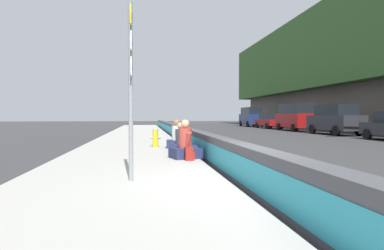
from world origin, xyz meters
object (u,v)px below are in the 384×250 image
(seated_person_rear, at_px, (180,142))
(seated_person_middle, at_px, (185,144))
(seated_person_far, at_px, (177,139))
(parked_car_far, at_px, (269,121))
(parked_car_fourth, at_px, (335,119))
(route_sign_post, at_px, (131,77))
(seated_person_foreground, at_px, (185,146))
(parked_car_midline, at_px, (295,117))
(parked_car_farther, at_px, (251,116))
(fire_hydrant, at_px, (155,136))
(backpack, at_px, (189,154))

(seated_person_rear, bearing_deg, seated_person_middle, -176.63)
(seated_person_far, xyz_separation_m, parked_car_far, (22.09, -12.87, 0.36))
(seated_person_rear, relative_size, parked_car_far, 0.23)
(seated_person_middle, distance_m, parked_car_fourth, 17.51)
(route_sign_post, xyz_separation_m, seated_person_foreground, (3.32, -1.53, -1.72))
(parked_car_midline, bearing_deg, seated_person_middle, 144.52)
(seated_person_foreground, distance_m, parked_car_farther, 34.24)
(route_sign_post, xyz_separation_m, parked_car_farther, (35.02, -14.46, -0.88))
(seated_person_far, relative_size, parked_car_midline, 0.23)
(parked_car_fourth, distance_m, parked_car_midline, 6.37)
(parked_car_fourth, xyz_separation_m, parked_car_far, (12.62, 0.16, -0.32))
(seated_person_rear, bearing_deg, parked_car_far, -28.83)
(seated_person_middle, xyz_separation_m, parked_car_midline, (18.11, -12.91, 0.87))
(parked_car_fourth, bearing_deg, route_sign_post, 137.72)
(parked_car_midline, bearing_deg, route_sign_post, 147.01)
(route_sign_post, height_order, seated_person_far, route_sign_post)
(route_sign_post, bearing_deg, seated_person_foreground, -24.69)
(fire_hydrant, bearing_deg, seated_person_far, -115.07)
(seated_person_foreground, xyz_separation_m, parked_car_midline, (19.12, -13.04, 0.84))
(fire_hydrant, height_order, parked_car_midline, parked_car_midline)
(route_sign_post, bearing_deg, seated_person_far, -13.55)
(seated_person_middle, bearing_deg, parked_car_far, -27.71)
(parked_car_midline, relative_size, parked_car_far, 1.12)
(seated_person_foreground, bearing_deg, seated_person_middle, -7.65)
(fire_hydrant, height_order, seated_person_far, seated_person_far)
(fire_hydrant, xyz_separation_m, seated_person_far, (-0.40, -0.86, -0.08))
(parked_car_far, bearing_deg, parked_car_midline, -179.00)
(seated_person_rear, bearing_deg, backpack, 179.48)
(route_sign_post, relative_size, parked_car_far, 0.79)
(parked_car_farther, bearing_deg, route_sign_post, 157.57)
(parked_car_fourth, bearing_deg, seated_person_rear, 129.50)
(seated_person_middle, relative_size, parked_car_farther, 0.22)
(route_sign_post, height_order, parked_car_midline, route_sign_post)
(fire_hydrant, bearing_deg, parked_car_fourth, -56.87)
(seated_person_middle, height_order, backpack, seated_person_middle)
(parked_car_farther, bearing_deg, seated_person_middle, 157.37)
(parked_car_far, bearing_deg, seated_person_middle, 152.29)
(seated_person_rear, xyz_separation_m, parked_car_midline, (17.10, -12.97, 0.88))
(parked_car_far, xyz_separation_m, parked_car_farther, (6.31, 0.01, 0.49))
(backpack, bearing_deg, route_sign_post, 150.67)
(seated_person_rear, height_order, backpack, seated_person_rear)
(fire_hydrant, xyz_separation_m, parked_car_fourth, (9.07, -13.89, 0.60))
(seated_person_rear, relative_size, parked_car_midline, 0.21)
(route_sign_post, xyz_separation_m, fire_hydrant, (7.02, -0.73, -1.65))
(route_sign_post, xyz_separation_m, seated_person_middle, (4.34, -1.66, -1.75))
(seated_person_middle, xyz_separation_m, seated_person_far, (2.27, 0.07, 0.02))
(parked_car_farther, bearing_deg, fire_hydrant, 153.90)
(parked_car_fourth, height_order, parked_car_far, parked_car_fourth)
(route_sign_post, distance_m, parked_car_farther, 37.90)
(seated_person_foreground, bearing_deg, route_sign_post, 155.31)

